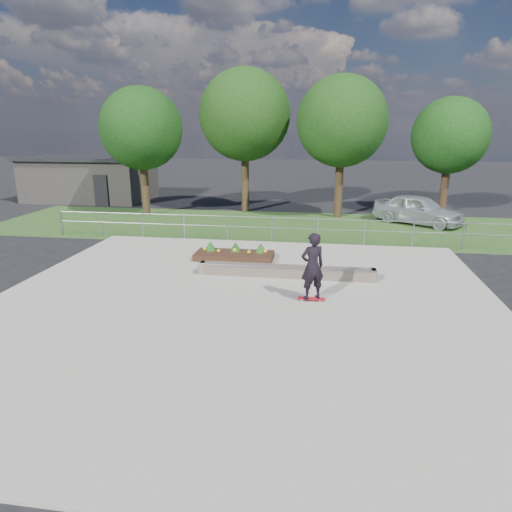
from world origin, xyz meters
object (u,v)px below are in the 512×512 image
(grind_ledge, at_px, (286,271))
(parked_car, at_px, (418,210))
(planter_bed, at_px, (234,254))
(skateboarder, at_px, (312,266))

(grind_ledge, height_order, parked_car, parked_car)
(grind_ledge, bearing_deg, parked_car, 58.69)
(planter_bed, xyz_separation_m, parked_car, (8.24, 8.06, 0.54))
(grind_ledge, distance_m, planter_bed, 2.90)
(planter_bed, height_order, skateboarder, skateboarder)
(skateboarder, xyz_separation_m, parked_car, (5.14, 12.07, -0.34))
(grind_ledge, bearing_deg, planter_bed, 137.92)
(grind_ledge, relative_size, parked_car, 1.31)
(parked_car, bearing_deg, skateboarder, -169.34)
(grind_ledge, distance_m, skateboarder, 2.43)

